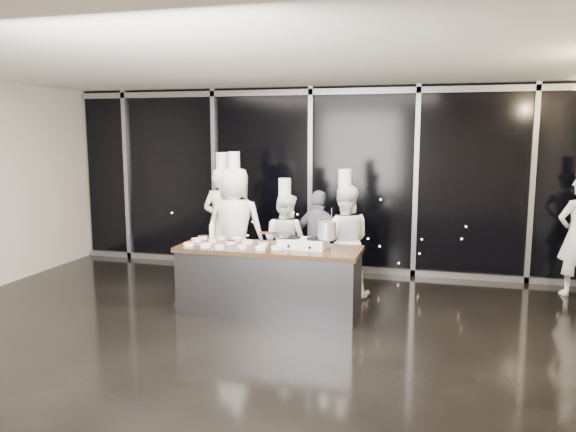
{
  "coord_description": "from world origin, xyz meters",
  "views": [
    {
      "loc": [
        2.16,
        -6.15,
        2.42
      ],
      "look_at": [
        0.18,
        1.2,
        1.28
      ],
      "focal_mm": 35.0,
      "sensor_mm": 36.0,
      "label": 1
    }
  ],
  "objects_px": {
    "stove": "(304,243)",
    "frying_pan": "(282,234)",
    "chef_center": "(285,241)",
    "demo_counter": "(269,279)",
    "guest": "(319,240)",
    "chef_left": "(235,226)",
    "stock_pot": "(327,230)",
    "chef_far_left": "(223,224)",
    "chef_right": "(344,240)"
  },
  "relations": [
    {
      "from": "stove",
      "to": "frying_pan",
      "type": "bearing_deg",
      "value": -178.54
    },
    {
      "from": "frying_pan",
      "to": "chef_center",
      "type": "distance_m",
      "value": 1.15
    },
    {
      "from": "demo_counter",
      "to": "frying_pan",
      "type": "distance_m",
      "value": 0.63
    },
    {
      "from": "frying_pan",
      "to": "guest",
      "type": "relative_size",
      "value": 0.3
    },
    {
      "from": "stove",
      "to": "chef_left",
      "type": "bearing_deg",
      "value": 146.32
    },
    {
      "from": "stock_pot",
      "to": "chef_center",
      "type": "height_order",
      "value": "chef_center"
    },
    {
      "from": "guest",
      "to": "chef_center",
      "type": "bearing_deg",
      "value": 29.73
    },
    {
      "from": "frying_pan",
      "to": "chef_left",
      "type": "bearing_deg",
      "value": 139.55
    },
    {
      "from": "chef_far_left",
      "to": "frying_pan",
      "type": "bearing_deg",
      "value": 142.41
    },
    {
      "from": "guest",
      "to": "frying_pan",
      "type": "bearing_deg",
      "value": 94.29
    },
    {
      "from": "demo_counter",
      "to": "stove",
      "type": "height_order",
      "value": "stove"
    },
    {
      "from": "stock_pot",
      "to": "stove",
      "type": "bearing_deg",
      "value": 176.05
    },
    {
      "from": "chef_right",
      "to": "chef_far_left",
      "type": "bearing_deg",
      "value": -17.03
    },
    {
      "from": "chef_far_left",
      "to": "chef_left",
      "type": "height_order",
      "value": "chef_left"
    },
    {
      "from": "demo_counter",
      "to": "chef_far_left",
      "type": "height_order",
      "value": "chef_far_left"
    },
    {
      "from": "chef_far_left",
      "to": "guest",
      "type": "height_order",
      "value": "chef_far_left"
    },
    {
      "from": "stock_pot",
      "to": "chef_right",
      "type": "bearing_deg",
      "value": 86.25
    },
    {
      "from": "chef_left",
      "to": "chef_right",
      "type": "height_order",
      "value": "chef_left"
    },
    {
      "from": "frying_pan",
      "to": "chef_far_left",
      "type": "bearing_deg",
      "value": 141.07
    },
    {
      "from": "frying_pan",
      "to": "chef_far_left",
      "type": "distance_m",
      "value": 1.82
    },
    {
      "from": "stock_pot",
      "to": "chef_far_left",
      "type": "distance_m",
      "value": 2.34
    },
    {
      "from": "stock_pot",
      "to": "chef_left",
      "type": "height_order",
      "value": "chef_left"
    },
    {
      "from": "chef_right",
      "to": "chef_left",
      "type": "bearing_deg",
      "value": -11.75
    },
    {
      "from": "frying_pan",
      "to": "chef_left",
      "type": "xyz_separation_m",
      "value": [
        -1.06,
        1.03,
        -0.11
      ]
    },
    {
      "from": "stock_pot",
      "to": "chef_far_left",
      "type": "relative_size",
      "value": 0.11
    },
    {
      "from": "demo_counter",
      "to": "chef_far_left",
      "type": "relative_size",
      "value": 1.17
    },
    {
      "from": "stove",
      "to": "chef_center",
      "type": "distance_m",
      "value": 1.25
    },
    {
      "from": "frying_pan",
      "to": "chef_center",
      "type": "xyz_separation_m",
      "value": [
        -0.26,
        1.08,
        -0.3
      ]
    },
    {
      "from": "stock_pot",
      "to": "chef_far_left",
      "type": "xyz_separation_m",
      "value": [
        -1.96,
        1.27,
        -0.2
      ]
    },
    {
      "from": "chef_left",
      "to": "guest",
      "type": "xyz_separation_m",
      "value": [
        1.31,
        0.18,
        -0.19
      ]
    },
    {
      "from": "chef_far_left",
      "to": "demo_counter",
      "type": "bearing_deg",
      "value": 137.19
    },
    {
      "from": "stock_pot",
      "to": "guest",
      "type": "bearing_deg",
      "value": 106.53
    },
    {
      "from": "stock_pot",
      "to": "guest",
      "type": "height_order",
      "value": "guest"
    },
    {
      "from": "frying_pan",
      "to": "guest",
      "type": "xyz_separation_m",
      "value": [
        0.25,
        1.21,
        -0.29
      ]
    },
    {
      "from": "chef_far_left",
      "to": "stove",
      "type": "bearing_deg",
      "value": 147.88
    },
    {
      "from": "chef_center",
      "to": "chef_left",
      "type": "bearing_deg",
      "value": 18.91
    },
    {
      "from": "frying_pan",
      "to": "guest",
      "type": "bearing_deg",
      "value": 81.97
    },
    {
      "from": "demo_counter",
      "to": "frying_pan",
      "type": "bearing_deg",
      "value": 22.52
    },
    {
      "from": "stove",
      "to": "chef_right",
      "type": "relative_size",
      "value": 0.34
    },
    {
      "from": "demo_counter",
      "to": "frying_pan",
      "type": "relative_size",
      "value": 5.28
    },
    {
      "from": "chef_center",
      "to": "demo_counter",
      "type": "bearing_deg",
      "value": 109.98
    },
    {
      "from": "demo_counter",
      "to": "chef_right",
      "type": "xyz_separation_m",
      "value": [
        0.85,
        1.01,
        0.39
      ]
    },
    {
      "from": "frying_pan",
      "to": "stock_pot",
      "type": "xyz_separation_m",
      "value": [
        0.62,
        -0.03,
        0.09
      ]
    },
    {
      "from": "demo_counter",
      "to": "guest",
      "type": "relative_size",
      "value": 1.59
    },
    {
      "from": "stove",
      "to": "chef_center",
      "type": "height_order",
      "value": "chef_center"
    },
    {
      "from": "stove",
      "to": "chef_right",
      "type": "bearing_deg",
      "value": 71.98
    },
    {
      "from": "chef_far_left",
      "to": "guest",
      "type": "xyz_separation_m",
      "value": [
        1.59,
        -0.03,
        -0.18
      ]
    },
    {
      "from": "chef_left",
      "to": "chef_right",
      "type": "bearing_deg",
      "value": 173.3
    },
    {
      "from": "chef_left",
      "to": "chef_far_left",
      "type": "bearing_deg",
      "value": -40.01
    },
    {
      "from": "chef_left",
      "to": "stove",
      "type": "bearing_deg",
      "value": 138.62
    }
  ]
}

